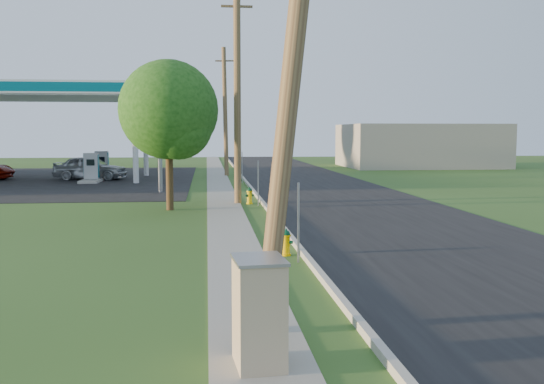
% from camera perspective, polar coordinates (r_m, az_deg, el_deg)
% --- Properties ---
extents(ground_plane, '(140.00, 140.00, 0.00)m').
position_cam_1_polar(ground_plane, '(11.17, 4.49, -11.22)').
color(ground_plane, '#2D4B1B').
rests_on(ground_plane, ground).
extents(road, '(8.00, 120.00, 0.02)m').
position_cam_1_polar(road, '(21.75, 11.31, -3.01)').
color(road, black).
rests_on(road, ground).
extents(curb, '(0.15, 120.00, 0.15)m').
position_cam_1_polar(curb, '(20.89, 0.78, -3.07)').
color(curb, '#A6A399').
rests_on(curb, ground).
extents(sidewalk, '(1.50, 120.00, 0.03)m').
position_cam_1_polar(sidewalk, '(20.77, -4.03, -3.30)').
color(sidewalk, gray).
rests_on(sidewalk, ground).
extents(utility_pole_near, '(1.40, 0.32, 9.48)m').
position_cam_1_polar(utility_pole_near, '(9.73, 2.24, 14.91)').
color(utility_pole_near, brown).
rests_on(utility_pole_near, ground).
extents(utility_pole_mid, '(1.40, 0.32, 9.80)m').
position_cam_1_polar(utility_pole_mid, '(27.59, -3.28, 9.19)').
color(utility_pole_mid, brown).
rests_on(utility_pole_mid, ground).
extents(utility_pole_far, '(1.40, 0.32, 9.50)m').
position_cam_1_polar(utility_pole_far, '(45.55, -4.43, 7.58)').
color(utility_pole_far, brown).
rests_on(utility_pole_far, ground).
extents(sign_post_near, '(0.05, 0.04, 2.00)m').
position_cam_1_polar(sign_post_near, '(15.04, 2.50, -2.92)').
color(sign_post_near, gray).
rests_on(sign_post_near, ground).
extents(sign_post_mid, '(0.05, 0.04, 2.00)m').
position_cam_1_polar(sign_post_mid, '(26.69, -1.31, 0.82)').
color(sign_post_mid, gray).
rests_on(sign_post_mid, ground).
extents(sign_post_far, '(0.05, 0.04, 2.00)m').
position_cam_1_polar(sign_post_far, '(38.83, -2.83, 2.32)').
color(sign_post_far, gray).
rests_on(sign_post_far, ground).
extents(gas_canopy, '(18.18, 9.18, 6.40)m').
position_cam_1_polar(gas_canopy, '(44.25, -22.15, 8.66)').
color(gas_canopy, silver).
rests_on(gas_canopy, ground).
extents(fuel_pump_ne, '(1.20, 3.20, 1.90)m').
position_cam_1_polar(fuel_pump_ne, '(41.27, -16.63, 1.90)').
color(fuel_pump_ne, '#A6A399').
rests_on(fuel_pump_ne, ground).
extents(fuel_pump_se, '(1.20, 3.20, 1.90)m').
position_cam_1_polar(fuel_pump_se, '(45.20, -15.71, 2.23)').
color(fuel_pump_se, '#A6A399').
rests_on(fuel_pump_se, ground).
extents(price_pylon, '(0.34, 2.04, 6.85)m').
position_cam_1_polar(price_pylon, '(33.17, -10.61, 9.33)').
color(price_pylon, gray).
rests_on(price_pylon, ground).
extents(distant_building, '(14.00, 10.00, 4.00)m').
position_cam_1_polar(distant_building, '(59.01, 13.70, 4.27)').
color(distant_building, gray).
rests_on(distant_building, ground).
extents(tree_verge, '(4.11, 4.11, 6.23)m').
position_cam_1_polar(tree_verge, '(25.46, -9.50, 7.29)').
color(tree_verge, '#3D2C1A').
rests_on(tree_verge, ground).
extents(tree_lot, '(5.11, 5.11, 7.74)m').
position_cam_1_polar(tree_lot, '(54.24, -10.47, 7.38)').
color(tree_lot, '#3D2C1A').
rests_on(tree_lot, ground).
extents(hydrant_near, '(0.37, 0.33, 0.72)m').
position_cam_1_polar(hydrant_near, '(15.98, 1.32, -4.77)').
color(hydrant_near, '#E2AB00').
rests_on(hydrant_near, ground).
extents(hydrant_mid, '(0.40, 0.36, 0.78)m').
position_cam_1_polar(hydrant_mid, '(27.45, -2.12, -0.35)').
color(hydrant_mid, yellow).
rests_on(hydrant_mid, ground).
extents(hydrant_far, '(0.36, 0.32, 0.70)m').
position_cam_1_polar(hydrant_far, '(36.53, -3.12, 1.08)').
color(hydrant_far, yellow).
rests_on(hydrant_far, ground).
extents(utility_cabinet, '(0.76, 0.95, 1.54)m').
position_cam_1_polar(utility_cabinet, '(8.46, -1.23, -11.29)').
color(utility_cabinet, tan).
rests_on(utility_cabinet, ground).
extents(car_silver, '(5.18, 2.93, 1.66)m').
position_cam_1_polar(car_silver, '(43.27, -16.72, 2.20)').
color(car_silver, '#AEB1B6').
rests_on(car_silver, ground).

